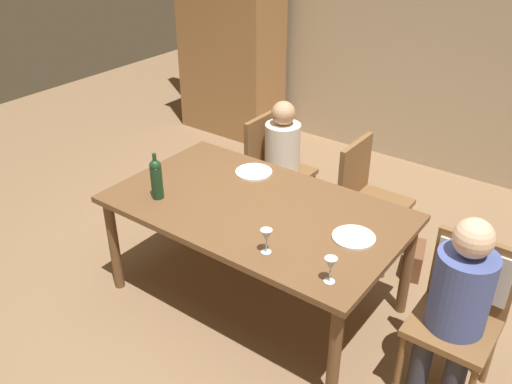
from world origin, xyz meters
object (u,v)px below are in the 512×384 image
Objects in this scene: chair_far_left at (273,163)px; wine_glass_near_left at (266,236)px; person_woman_host at (285,156)px; dining_table at (256,216)px; dinner_plate_host at (254,172)px; armoire_cabinet at (231,35)px; handbag at (414,260)px; wine_bottle_tall_green at (156,178)px; dinner_plate_guest_left at (354,237)px; wine_glass_centre at (331,265)px; chair_far_right at (366,193)px; chair_right_end at (465,295)px; person_man_bearded at (458,301)px.

wine_glass_near_left is (0.85, -1.30, 0.33)m from chair_far_left.
wine_glass_near_left is at bearing 29.65° from person_woman_host.
dinner_plate_host reaches higher than dining_table.
dining_table is at bearing -48.45° from armoire_cabinet.
handbag is at bearing 71.83° from wine_glass_near_left.
wine_bottle_tall_green is at bearing -137.73° from handbag.
wine_bottle_tall_green reaches higher than dinner_plate_guest_left.
dinner_plate_guest_left is (1.25, 0.33, -0.14)m from wine_bottle_tall_green.
wine_glass_centre is (0.76, -0.39, 0.18)m from dining_table.
chair_far_right reaches higher than dining_table.
wine_bottle_tall_green is 1.30m from dinner_plate_guest_left.
dining_table is 12.60× the size of wine_glass_near_left.
chair_right_end is 1.96m from wine_bottle_tall_green.
chair_right_end is at bearing 64.81° from person_woman_host.
dining_table is 5.93× the size of wine_bottle_tall_green.
chair_right_end is 1.12m from wine_glass_near_left.
wine_glass_near_left is at bearing -47.20° from dining_table.
chair_far_right is 0.98m from dinner_plate_guest_left.
armoire_cabinet is 2.80m from chair_far_right.
person_woman_host is 1.40m from dinner_plate_guest_left.
dinner_plate_guest_left is at bearing -96.37° from handbag.
dinner_plate_host is at bearing 11.42° from person_woman_host.
chair_right_end is 3.51× the size of dinner_plate_host.
dinner_plate_guest_left is (0.34, -0.89, 0.23)m from chair_far_right.
dinner_plate_host is 1.04× the size of dinner_plate_guest_left.
wine_glass_centre is 1.28m from dinner_plate_host.
dining_table is 1.07m from chair_far_left.
chair_far_right is at bearing 180.00° from handbag.
armoire_cabinet reaches higher than wine_glass_near_left.
armoire_cabinet is at bearing -131.86° from chair_far_left.
person_woman_host is 1.28m from handbag.
wine_glass_centre is at bearing -43.90° from armoire_cabinet.
chair_right_end and chair_far_right have the same top height.
wine_glass_near_left is (0.34, -0.37, 0.18)m from dining_table.
chair_right_end is at bearing 12.46° from wine_bottle_tall_green.
wine_bottle_tall_green reaches higher than wine_glass_near_left.
chair_far_left is at bearing 111.67° from dinner_plate_host.
handbag is (-0.55, 0.96, -0.55)m from person_man_bearded.
handbag is at bearing -60.27° from person_man_bearded.
chair_far_right is 6.17× the size of wine_glass_near_left.
chair_far_left is 1.86m from wine_glass_centre.
wine_glass_centre is at bearing -4.06° from wine_bottle_tall_green.
dinner_plate_host is at bearing -47.91° from armoire_cabinet.
armoire_cabinet reaches higher than wine_bottle_tall_green.
chair_right_end is at bearing 66.18° from chair_far_left.
dinner_plate_guest_left is at bearing 7.40° from chair_right_end.
armoire_cabinet reaches higher than chair_far_left.
wine_bottle_tall_green is (-1.90, -0.42, 0.30)m from chair_right_end.
armoire_cabinet reaches higher than chair_far_right.
person_woman_host reaches higher than wine_glass_near_left.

